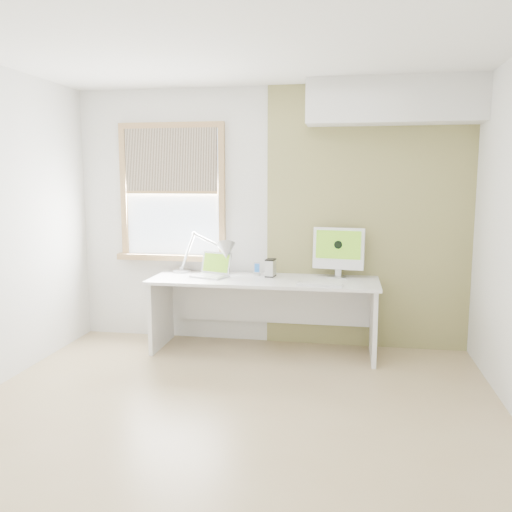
% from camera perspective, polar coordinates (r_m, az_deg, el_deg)
% --- Properties ---
extents(room, '(4.04, 3.54, 2.64)m').
position_cam_1_polar(room, '(3.72, -2.75, 2.28)').
color(room, tan).
rests_on(room, ground).
extents(accent_wall, '(2.00, 0.02, 2.60)m').
position_cam_1_polar(accent_wall, '(5.37, 11.88, 3.95)').
color(accent_wall, '#8D9252').
rests_on(accent_wall, room).
extents(soffit, '(1.60, 0.40, 0.42)m').
position_cam_1_polar(soffit, '(5.25, 14.59, 15.82)').
color(soffit, white).
rests_on(soffit, room).
extents(window, '(1.20, 0.14, 1.42)m').
position_cam_1_polar(window, '(5.62, -8.99, 6.71)').
color(window, '#A37E4F').
rests_on(window, room).
extents(desk, '(2.20, 0.70, 0.73)m').
position_cam_1_polar(desk, '(5.24, 0.94, -4.43)').
color(desk, white).
rests_on(desk, room).
extents(desk_lamp, '(0.73, 0.38, 0.43)m').
position_cam_1_polar(desk_lamp, '(5.32, -4.18, 0.31)').
color(desk_lamp, '#B1B3B5').
rests_on(desk_lamp, desk).
extents(laptop, '(0.41, 0.37, 0.24)m').
position_cam_1_polar(laptop, '(5.29, -4.69, -1.55)').
color(laptop, '#B1B3B5').
rests_on(laptop, desk).
extents(phone_dock, '(0.08, 0.08, 0.14)m').
position_cam_1_polar(phone_dock, '(5.31, 0.11, -1.71)').
color(phone_dock, '#B1B3B5').
rests_on(phone_dock, desk).
extents(external_drive, '(0.10, 0.15, 0.18)m').
position_cam_1_polar(external_drive, '(5.25, 1.57, -1.28)').
color(external_drive, '#B1B3B5').
rests_on(external_drive, desk).
extents(imac, '(0.50, 0.19, 0.49)m').
position_cam_1_polar(imac, '(5.25, 8.85, 0.68)').
color(imac, '#B1B3B5').
rests_on(imac, desk).
extents(keyboard, '(0.43, 0.17, 0.02)m').
position_cam_1_polar(keyboard, '(4.85, 6.86, -3.06)').
color(keyboard, white).
rests_on(keyboard, desk).
extents(mouse, '(0.08, 0.11, 0.03)m').
position_cam_1_polar(mouse, '(4.87, 4.76, -2.92)').
color(mouse, white).
rests_on(mouse, desk).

